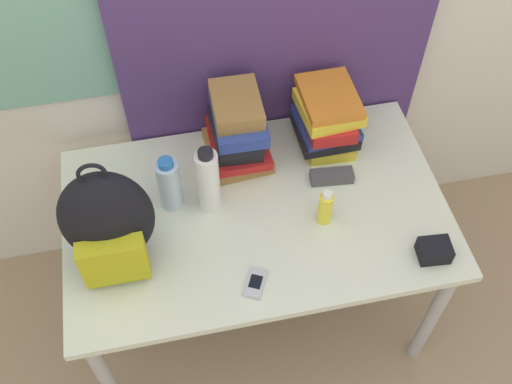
% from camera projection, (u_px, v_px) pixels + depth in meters
% --- Properties ---
extents(desk, '(1.29, 0.79, 0.71)m').
position_uv_depth(desk, '(256.00, 223.00, 2.09)').
color(desk, silver).
rests_on(desk, ground_plane).
extents(backpack, '(0.28, 0.22, 0.44)m').
position_uv_depth(backpack, '(108.00, 222.00, 1.77)').
color(backpack, black).
rests_on(backpack, desk).
extents(book_stack_left, '(0.23, 0.28, 0.28)m').
position_uv_depth(book_stack_left, '(237.00, 131.00, 2.06)').
color(book_stack_left, olive).
rests_on(book_stack_left, desk).
extents(book_stack_center, '(0.22, 0.27, 0.24)m').
position_uv_depth(book_stack_center, '(327.00, 118.00, 2.11)').
color(book_stack_center, yellow).
rests_on(book_stack_center, desk).
extents(water_bottle, '(0.08, 0.08, 0.22)m').
position_uv_depth(water_bottle, '(170.00, 184.00, 1.95)').
color(water_bottle, silver).
rests_on(water_bottle, desk).
extents(sports_bottle, '(0.07, 0.07, 0.28)m').
position_uv_depth(sports_bottle, '(208.00, 181.00, 1.93)').
color(sports_bottle, white).
rests_on(sports_bottle, desk).
extents(sunscreen_bottle, '(0.05, 0.05, 0.15)m').
position_uv_depth(sunscreen_bottle, '(325.00, 208.00, 1.94)').
color(sunscreen_bottle, yellow).
rests_on(sunscreen_bottle, desk).
extents(cell_phone, '(0.09, 0.12, 0.02)m').
position_uv_depth(cell_phone, '(256.00, 283.00, 1.85)').
color(cell_phone, '#B7BCC6').
rests_on(cell_phone, desk).
extents(sunglasses_case, '(0.15, 0.07, 0.04)m').
position_uv_depth(sunglasses_case, '(332.00, 176.00, 2.09)').
color(sunglasses_case, '#47474C').
rests_on(sunglasses_case, desk).
extents(camera_pouch, '(0.11, 0.09, 0.06)m').
position_uv_depth(camera_pouch, '(434.00, 250.00, 1.89)').
color(camera_pouch, black).
rests_on(camera_pouch, desk).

